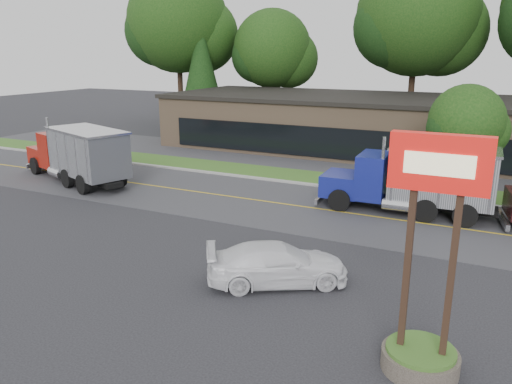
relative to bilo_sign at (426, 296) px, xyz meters
The scene contains 16 objects.
ground 10.98m from the bilo_sign, 166.61° to the left, with size 140.00×140.00×0.00m, color #37373D.
road 15.70m from the bilo_sign, 132.40° to the left, with size 60.00×8.00×0.02m, color #4F4F53.
center_line 15.70m from the bilo_sign, 132.40° to the left, with size 60.00×0.12×0.01m, color gold.
curb 19.00m from the bilo_sign, 123.77° to the left, with size 60.00×0.30×0.12m, color #9E9E99.
grass_verge 20.51m from the bilo_sign, 120.96° to the left, with size 60.00×3.40×0.03m, color #3C6522.
far_parking 24.91m from the bilo_sign, 115.02° to the left, with size 60.00×7.00×0.02m, color #4F4F53.
strip_mall 29.74m from the bilo_sign, 106.61° to the left, with size 32.00×12.00×4.00m, color #907358.
bilo_sign is the anchor object (origin of this frame).
tree_far_a 46.76m from the bilo_sign, 131.21° to the left, with size 11.23×10.57×16.03m.
tree_far_b 42.26m from the bilo_sign, 119.10° to the left, with size 8.36×7.87×11.93m.
tree_far_c 38.09m from the bilo_sign, 99.80° to the left, with size 11.31×10.64×16.13m.
evergreen_left 42.12m from the bilo_sign, 129.19° to the left, with size 4.80×4.80×10.91m.
tree_verge 17.65m from the bilo_sign, 91.42° to the left, with size 4.26×4.01×6.08m.
dump_truck_red 23.81m from the bilo_sign, 154.36° to the left, with size 9.58×5.43×3.36m.
dump_truck_blue 13.07m from the bilo_sign, 99.51° to the left, with size 8.34×2.87×3.36m.
rally_car 6.08m from the bilo_sign, 150.49° to the left, with size 1.96×4.82×1.40m, color white.
Camera 1 is at (11.57, -14.04, 7.68)m, focal length 35.00 mm.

